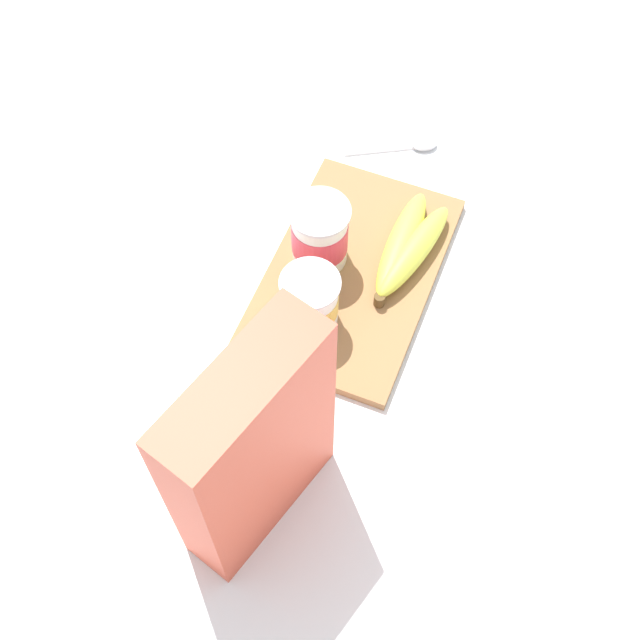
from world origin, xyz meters
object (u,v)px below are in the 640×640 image
(cutting_board, at_px, (352,274))
(banana_bunch, at_px, (407,248))
(spoon, at_px, (406,147))
(yogurt_cup_back, at_px, (320,235))
(cereal_box, at_px, (253,450))
(yogurt_cup_front, at_px, (310,301))

(cutting_board, xyz_separation_m, banana_bunch, (0.05, -0.06, 0.02))
(cutting_board, xyz_separation_m, spoon, (0.23, 0.01, -0.00))
(cutting_board, bearing_deg, yogurt_cup_back, 83.64)
(cereal_box, xyz_separation_m, spoon, (0.55, 0.02, -0.14))
(cutting_board, bearing_deg, banana_bunch, -49.32)
(banana_bunch, bearing_deg, cutting_board, 130.68)
(yogurt_cup_front, distance_m, yogurt_cup_back, 0.09)
(spoon, bearing_deg, cutting_board, -178.53)
(banana_bunch, bearing_deg, spoon, 18.76)
(yogurt_cup_back, xyz_separation_m, banana_bunch, (0.04, -0.10, -0.03))
(cutting_board, height_order, banana_bunch, banana_bunch)
(cutting_board, height_order, yogurt_cup_back, yogurt_cup_back)
(cereal_box, distance_m, yogurt_cup_front, 0.25)
(spoon, bearing_deg, cereal_box, -178.12)
(banana_bunch, xyz_separation_m, spoon, (0.18, 0.06, -0.03))
(cereal_box, bearing_deg, yogurt_cup_back, -153.60)
(cutting_board, distance_m, cereal_box, 0.35)
(yogurt_cup_front, height_order, banana_bunch, yogurt_cup_front)
(yogurt_cup_front, bearing_deg, spoon, -2.90)
(cutting_board, bearing_deg, yogurt_cup_front, 165.61)
(cutting_board, relative_size, yogurt_cup_front, 3.89)
(cereal_box, relative_size, yogurt_cup_front, 3.56)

